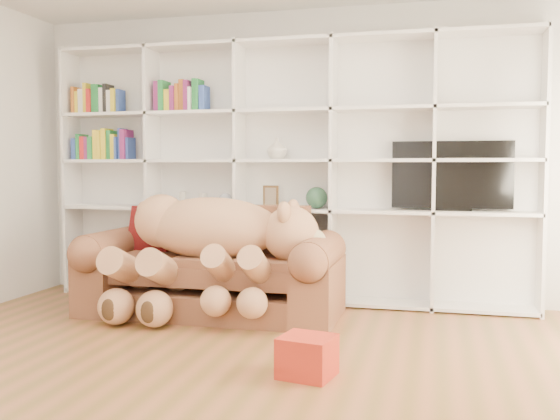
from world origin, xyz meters
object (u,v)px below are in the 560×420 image
(teddy_bear, at_px, (209,241))
(gift_box, at_px, (307,356))
(tv, at_px, (452,176))
(sofa, at_px, (213,273))

(teddy_bear, distance_m, gift_box, 1.68)
(teddy_bear, relative_size, gift_box, 5.70)
(gift_box, xyz_separation_m, tv, (0.85, 2.05, 1.04))
(teddy_bear, bearing_deg, sofa, 105.95)
(sofa, relative_size, gift_box, 7.09)
(sofa, bearing_deg, tv, 18.91)
(gift_box, bearing_deg, sofa, 128.65)
(sofa, relative_size, tv, 2.12)
(sofa, bearing_deg, gift_box, -51.35)
(teddy_bear, relative_size, tv, 1.70)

